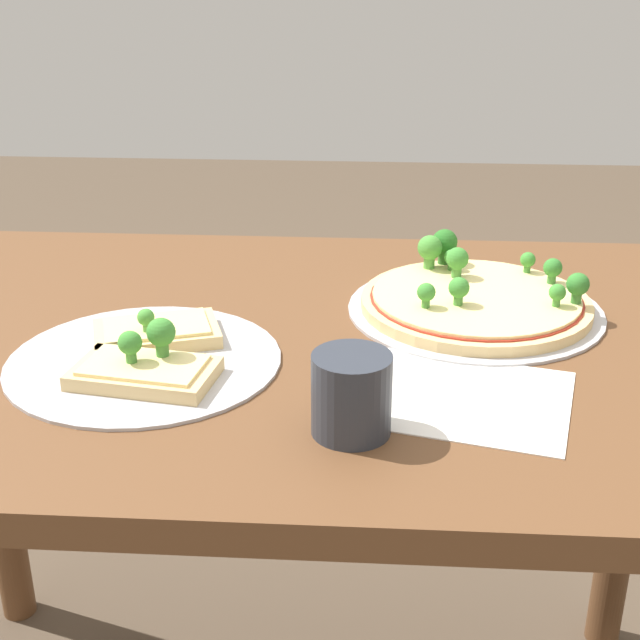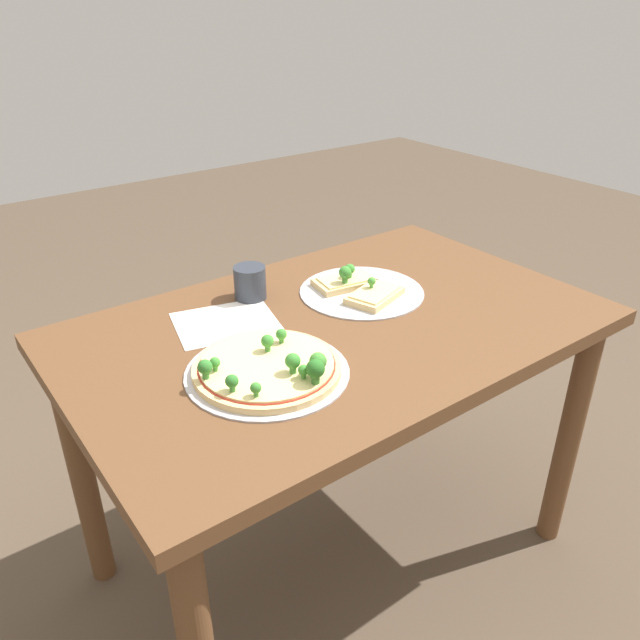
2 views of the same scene
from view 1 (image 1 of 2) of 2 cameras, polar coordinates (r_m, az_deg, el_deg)
dining_table at (r=1.12m, az=-2.44°, el=-5.76°), size 1.21×0.75×0.74m
pizza_tray_whole at (r=1.16m, az=9.91°, el=1.31°), size 0.33×0.33×0.07m
pizza_tray_slice at (r=1.02m, az=-10.95°, el=-2.16°), size 0.31×0.31×0.07m
drinking_cup at (r=0.85m, az=2.02°, el=-4.78°), size 0.08×0.08×0.08m
paper_menu at (r=0.94m, az=8.99°, el=-4.87°), size 0.26×0.23×0.00m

